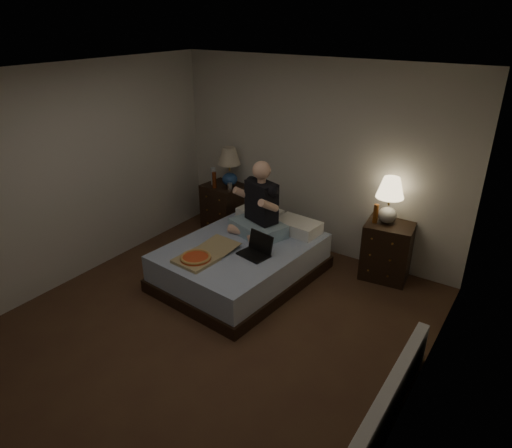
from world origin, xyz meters
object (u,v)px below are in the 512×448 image
Objects in this scene: lamp_left at (229,167)px; laptop at (253,246)px; water_bottle at (213,176)px; person at (258,199)px; beer_bottle_right at (376,214)px; radiator at (392,396)px; lamp_right at (389,200)px; pizza_box at (196,258)px; beer_bottle_left at (214,180)px; nightstand_left at (224,207)px; soda_can at (230,186)px; nightstand_right at (387,250)px; bed at (241,262)px.

laptop is at bearing -44.16° from lamp_left.
water_bottle is 0.27× the size of person.
beer_bottle_right is at bearing 0.43° from water_bottle.
water_bottle is at bearing 149.75° from radiator.
lamp_right reaches higher than lamp_left.
water_bottle is 1.86m from pizza_box.
water_bottle is 2.42m from beer_bottle_right.
laptop is at bearing -36.23° from beer_bottle_left.
pizza_box is at bearing -132.62° from beer_bottle_right.
nightstand_left reaches higher than radiator.
lamp_left is 3.86m from radiator.
person is (0.85, -0.55, 0.18)m from soda_can.
person is 1.07m from pizza_box.
nightstand_right is at bearing 0.00° from lamp_left.
radiator is (3.06, -1.93, -0.55)m from soda_can.
bed is 3.31× the size of lamp_left.
beer_bottle_left is at bearing 173.78° from person.
lamp_left is 0.74× the size of pizza_box.
beer_bottle_right is at bearing 51.62° from pizza_box.
water_bottle reaches higher than soda_can.
nightstand_right is 1.27× the size of lamp_left.
pizza_box is at bearing -66.47° from soda_can.
radiator is at bearing -64.29° from beer_bottle_right.
lamp_left reaches higher than soda_can.
beer_bottle_right is (2.33, 0.12, 0.01)m from beer_bottle_left.
lamp_left reaches higher than bed.
person is 0.58× the size of radiator.
radiator is (3.38, -1.97, -0.63)m from water_bottle.
nightstand_left is 1.75m from laptop.
lamp_right reaches higher than pizza_box.
beer_bottle_left is 2.33m from beer_bottle_right.
lamp_right is at bearing 4.66° from beer_bottle_left.
soda_can is (0.10, -0.14, -0.23)m from lamp_left.
bed is at bearing -142.53° from beer_bottle_right.
soda_can is at bearing -6.79° from water_bottle.
soda_can is 1.53m from laptop.
laptop reaches higher than bed.
beer_bottle_right is 2.15m from pizza_box.
soda_can is 1.03m from person.
pizza_box is (-0.19, -0.96, -0.43)m from person.
bed is 7.40× the size of water_bottle.
nightstand_left is 1.25× the size of lamp_left.
bed is 0.46m from laptop.
laptop is (0.27, -0.14, 0.35)m from bed.
soda_can is at bearing 137.78° from bed.
soda_can is at bearing -22.12° from nightstand_left.
lamp_left is at bearing 137.04° from bed.
beer_bottle_left is at bearing 154.38° from laptop.
lamp_right reaches higher than soda_can.
nightstand_left is 3.04× the size of beer_bottle_left.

